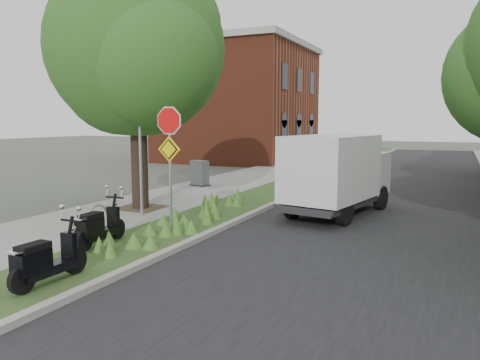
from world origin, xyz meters
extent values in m
plane|color=#4C5147|center=(0.00, 0.00, 0.00)|extent=(120.00, 120.00, 0.00)
cube|color=gray|center=(-4.25, 10.00, 0.06)|extent=(3.50, 60.00, 0.12)
cube|color=#31471E|center=(-1.50, 10.00, 0.06)|extent=(2.00, 60.00, 0.12)
cube|color=#9E9991|center=(-0.50, 10.00, 0.07)|extent=(0.20, 60.00, 0.13)
cube|color=black|center=(3.00, 10.00, 0.01)|extent=(7.00, 60.00, 0.01)
cylinder|color=black|center=(-4.00, 2.80, 2.36)|extent=(0.52, 0.52, 4.48)
sphere|color=#1E4B19|center=(-4.00, 2.80, 5.08)|extent=(5.40, 5.40, 5.40)
sphere|color=#1E4B19|center=(-5.21, 3.61, 4.41)|extent=(4.05, 4.05, 4.05)
sphere|color=#1E4B19|center=(-2.92, 2.12, 4.54)|extent=(3.78, 3.78, 3.78)
cube|color=#473828|center=(-4.00, 2.80, 0.12)|extent=(1.40, 1.40, 0.01)
cylinder|color=#A5A8AD|center=(-3.20, 1.80, 2.12)|extent=(0.08, 0.08, 4.00)
torus|color=#A5A8AD|center=(-2.70, -0.60, 0.50)|extent=(0.05, 0.77, 0.77)
cube|color=#A5A8AD|center=(-2.70, -0.96, 0.14)|extent=(0.06, 0.06, 0.04)
cube|color=#A5A8AD|center=(-2.70, -0.24, 0.14)|extent=(0.06, 0.06, 0.04)
cylinder|color=#A5A8AD|center=(-1.40, 0.60, 1.62)|extent=(0.07, 0.07, 3.00)
cylinder|color=red|center=(-1.40, 0.57, 2.87)|extent=(0.86, 0.03, 0.86)
cylinder|color=white|center=(-1.40, 0.58, 2.87)|extent=(0.94, 0.02, 0.94)
cube|color=yellow|center=(-1.40, 0.57, 2.17)|extent=(0.64, 0.03, 0.64)
cube|color=brown|center=(-9.50, 22.00, 4.00)|extent=(9.00, 10.00, 8.00)
cube|color=#9E9991|center=(-9.50, 22.00, 8.10)|extent=(9.40, 10.40, 0.40)
cylinder|color=black|center=(-2.10, -0.63, 0.36)|extent=(0.13, 0.48, 0.48)
cylinder|color=black|center=(-2.04, -1.77, 0.36)|extent=(0.13, 0.48, 0.48)
cube|color=black|center=(-2.07, -1.24, 0.38)|extent=(0.36, 1.07, 0.17)
cube|color=black|center=(-2.05, -1.56, 0.60)|extent=(0.36, 0.61, 0.37)
cube|color=black|center=(-2.05, -1.52, 0.84)|extent=(0.30, 0.56, 0.11)
cylinder|color=black|center=(-1.13, -2.94, 0.36)|extent=(0.12, 0.48, 0.47)
cylinder|color=black|center=(-1.15, -4.07, 0.36)|extent=(0.12, 0.48, 0.47)
cube|color=black|center=(-1.14, -3.55, 0.37)|extent=(0.33, 1.05, 0.16)
cube|color=black|center=(-1.15, -3.87, 0.59)|extent=(0.34, 0.60, 0.36)
cube|color=black|center=(-1.15, -3.83, 0.83)|extent=(0.28, 0.55, 0.11)
cube|color=#262628|center=(1.76, 4.90, 0.44)|extent=(2.52, 4.75, 0.15)
cube|color=#B7BABC|center=(2.09, 6.61, 1.16)|extent=(1.94, 1.50, 1.36)
cube|color=silver|center=(1.67, 4.44, 1.50)|extent=(2.45, 3.53, 1.87)
cube|color=#262628|center=(-4.87, 8.07, 0.14)|extent=(0.91, 0.71, 0.04)
cube|color=slate|center=(-4.87, 8.07, 0.65)|extent=(0.80, 0.60, 1.06)
camera|label=1|loc=(5.02, -9.11, 2.87)|focal=35.00mm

